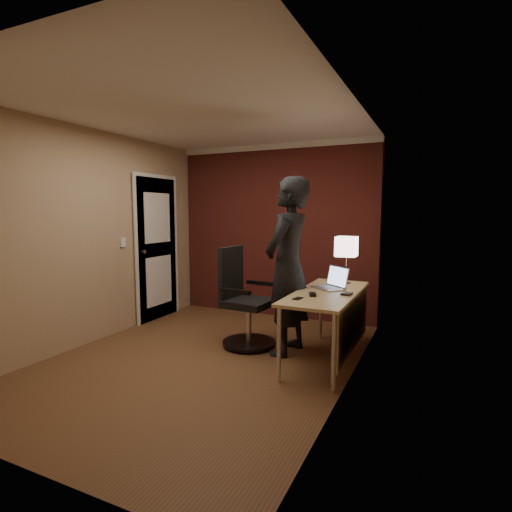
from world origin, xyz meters
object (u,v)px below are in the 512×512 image
phone (298,298)px  wallet (347,294)px  office_chair (243,303)px  desk (334,305)px  person (288,266)px  mouse (312,294)px  desk_lamp (346,247)px  laptop (333,282)px

phone → wallet: (0.38, 0.38, 0.01)m
phone → office_chair: (-0.83, 0.52, -0.24)m
desk → person: 0.64m
mouse → phone: size_ratio=0.87×
wallet → person: 0.71m
desk_lamp → phone: 1.07m
phone → person: size_ratio=0.06×
laptop → office_chair: bearing=-172.5°
desk_lamp → mouse: (-0.15, -0.77, -0.40)m
desk_lamp → wallet: bearing=-76.6°
wallet → person: size_ratio=0.06×
office_chair → person: bearing=-0.6°
desk_lamp → wallet: 0.72m
wallet → office_chair: 1.24m
phone → desk_lamp: bearing=84.6°
laptop → phone: size_ratio=3.65×
desk → mouse: (-0.15, -0.27, 0.14)m
wallet → person: person is taller
phone → person: bearing=128.1°
desk_lamp → laptop: (-0.07, -0.30, -0.35)m
phone → person: person is taller
desk_lamp → wallet: desk_lamp is taller
wallet → phone: bearing=-135.0°
laptop → phone: (-0.17, -0.65, -0.06)m
desk → wallet: (0.14, -0.07, 0.14)m
desk_lamp → laptop: size_ratio=1.28×
desk_lamp → laptop: desk_lamp is taller
phone → person: 0.63m
mouse → wallet: bearing=10.4°
desk → desk_lamp: size_ratio=2.80×
desk → person: size_ratio=0.78×
wallet → office_chair: (-1.21, 0.14, -0.25)m
desk → wallet: wallet is taller
person → office_chair: bearing=-85.7°
mouse → wallet: 0.35m
desk_lamp → phone: desk_lamp is taller
desk_lamp → desk: bearing=-90.7°
office_chair → person: size_ratio=0.58×
desk → mouse: bearing=-118.5°
phone → wallet: 0.53m
office_chair → mouse: bearing=-20.3°
mouse → office_chair: office_chair is taller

